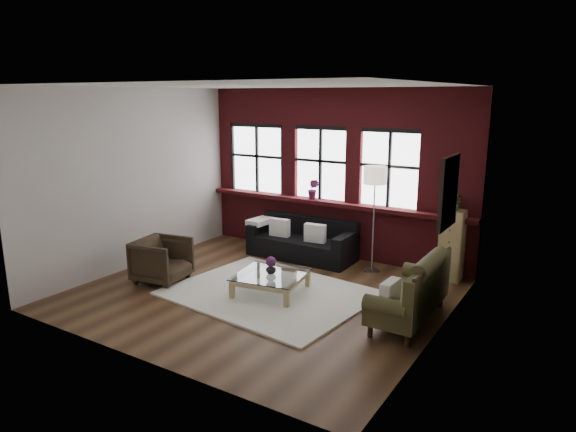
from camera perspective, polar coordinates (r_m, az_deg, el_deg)
The scene contains 26 objects.
floor at distance 8.25m, azimuth -2.83°, elevation -8.53°, with size 5.50×5.50×0.00m, color #402817.
ceiling at distance 7.66m, azimuth -3.11°, elevation 14.28°, with size 5.50×5.50×0.00m, color white.
wall_back at distance 9.92m, azimuth 5.34°, elevation 4.75°, with size 5.50×5.50×0.00m, color beige.
wall_front at distance 5.98m, azimuth -16.80°, elevation -1.49°, with size 5.50×5.50×0.00m, color beige.
wall_left at distance 9.62m, azimuth -16.56°, elevation 3.98°, with size 5.00×5.00×0.00m, color beige.
wall_right at distance 6.65m, azimuth 16.87°, elevation -0.02°, with size 5.00×5.00×0.00m, color beige.
brick_backwall at distance 9.87m, azimuth 5.19°, elevation 4.71°, with size 5.50×0.12×3.20m, color maroon, non-canonical shape.
sill_ledge at distance 9.89m, azimuth 4.88°, elevation 1.43°, with size 5.50×0.30×0.08m, color maroon.
window_left at distance 10.78m, azimuth -3.38°, elevation 6.27°, with size 1.38×0.10×1.50m, color black, non-canonical shape.
window_mid at distance 10.00m, azimuth 3.69°, elevation 5.71°, with size 1.38×0.10×1.50m, color black, non-canonical shape.
window_right at distance 9.42m, azimuth 11.23°, elevation 5.01°, with size 1.38×0.10×1.50m, color black, non-canonical shape.
wall_poster at distance 6.89m, azimuth 17.44°, elevation 2.52°, with size 0.05×0.74×0.94m, color black, non-canonical shape.
shag_rug at distance 8.20m, azimuth -2.07°, elevation -8.55°, with size 2.98×2.34×0.03m, color white.
dark_sofa at distance 9.85m, azimuth 1.55°, elevation -2.57°, with size 2.06×0.83×0.75m, color black, non-canonical shape.
pillow_a at distance 9.94m, azimuth -0.93°, elevation -1.28°, with size 0.40×0.14×0.34m, color white.
pillow_b at distance 9.55m, azimuth 3.03°, elevation -1.91°, with size 0.40×0.14×0.34m, color white.
vintage_settee at distance 7.31m, azimuth 13.30°, elevation -8.03°, with size 0.76×1.70×0.91m, color #3E391C, non-canonical shape.
pillow_settee at distance 6.83m, azimuth 11.27°, elevation -8.43°, with size 0.14×0.38×0.34m, color white.
armchair at distance 8.88m, azimuth -13.83°, elevation -4.78°, with size 0.79×0.81×0.74m, color black.
coffee_table at distance 8.16m, azimuth -1.90°, elevation -7.55°, with size 1.03×1.03×0.35m, color #A38B58, non-canonical shape.
vase at distance 8.07m, azimuth -1.91°, elevation -5.86°, with size 0.16×0.16×0.17m, color #B2B2B2.
flowers at distance 8.04m, azimuth -1.92°, elevation -5.08°, with size 0.16×0.16×0.16m, color #622153.
drawer_chest at distance 9.07m, azimuth 17.74°, elevation -3.10°, with size 0.37×0.37×1.21m, color #A38B58.
potted_plant_top at distance 8.89m, azimuth 18.09°, elevation 1.68°, with size 0.30×0.26×0.34m, color #2D5923.
floor_lamp at distance 9.04m, azimuth 9.50°, elevation 0.02°, with size 0.40×0.40×2.03m, color #A5A5A8, non-canonical shape.
sill_plant at distance 10.00m, azimuth 2.81°, elevation 3.00°, with size 0.22×0.18×0.40m, color #622153.
Camera 1 is at (4.39, -6.28, 3.07)m, focal length 32.00 mm.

